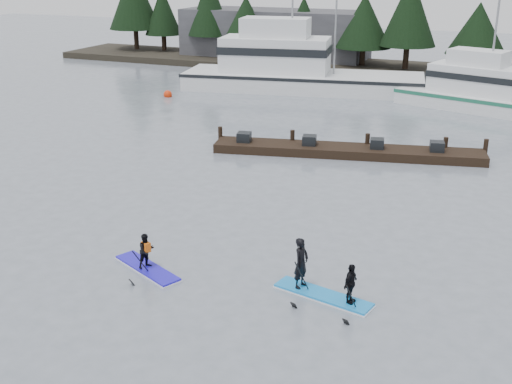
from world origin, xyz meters
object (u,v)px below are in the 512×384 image
at_px(floating_dock, 347,151).
at_px(paddleboard_duo, 322,278).
at_px(fishing_boat_large, 295,80).
at_px(fishing_boat_medium, 491,103).
at_px(paddleboard_solo, 147,258).

height_order(floating_dock, paddleboard_duo, paddleboard_duo).
bearing_deg(floating_dock, fishing_boat_large, 105.89).
relative_size(fishing_boat_medium, floating_dock, 0.98).
bearing_deg(fishing_boat_medium, floating_dock, -97.10).
relative_size(fishing_boat_medium, paddleboard_solo, 4.74).
height_order(fishing_boat_large, paddleboard_duo, fishing_boat_large).
relative_size(floating_dock, paddleboard_solo, 4.82).
distance_m(fishing_boat_large, paddleboard_duo, 32.60).
relative_size(fishing_boat_large, paddleboard_duo, 5.91).
height_order(fishing_boat_large, paddleboard_solo, fishing_boat_large).
xyz_separation_m(floating_dock, paddleboard_duo, (3.20, -14.79, 0.39)).
distance_m(floating_dock, paddleboard_duo, 15.14).
distance_m(fishing_boat_medium, floating_dock, 15.15).
bearing_deg(floating_dock, fishing_boat_medium, 53.69).
height_order(paddleboard_solo, paddleboard_duo, paddleboard_duo).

